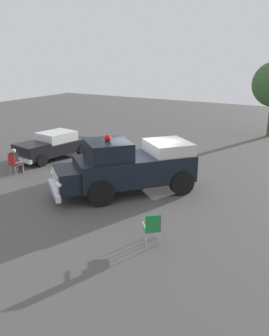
# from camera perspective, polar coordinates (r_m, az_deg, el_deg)

# --- Properties ---
(ground_plane) EXTENTS (60.00, 60.00, 0.00)m
(ground_plane) POSITION_cam_1_polar(r_m,az_deg,el_deg) (16.00, 1.24, -3.33)
(ground_plane) COLOR #514F4C
(vintage_fire_truck) EXTENTS (5.97, 5.46, 2.59)m
(vintage_fire_truck) POSITION_cam_1_polar(r_m,az_deg,el_deg) (15.26, -0.83, 0.37)
(vintage_fire_truck) COLOR black
(vintage_fire_truck) RESTS_ON ground
(classic_hot_rod) EXTENTS (4.59, 2.48, 1.46)m
(classic_hot_rod) POSITION_cam_1_polar(r_m,az_deg,el_deg) (21.08, -12.79, 3.51)
(classic_hot_rod) COLOR black
(classic_hot_rod) RESTS_ON ground
(lawn_chair_near_truck) EXTENTS (0.53, 0.55, 1.02)m
(lawn_chair_near_truck) POSITION_cam_1_polar(r_m,az_deg,el_deg) (18.75, -18.43, 0.80)
(lawn_chair_near_truck) COLOR #B7BABF
(lawn_chair_near_truck) RESTS_ON ground
(lawn_chair_by_car) EXTENTS (0.67, 0.68, 1.02)m
(lawn_chair_by_car) POSITION_cam_1_polar(r_m,az_deg,el_deg) (17.90, -7.03, 0.82)
(lawn_chair_by_car) COLOR #B7BABF
(lawn_chair_by_car) RESTS_ON ground
(lawn_chair_spare) EXTENTS (0.69, 0.69, 1.02)m
(lawn_chair_spare) POSITION_cam_1_polar(r_m,az_deg,el_deg) (11.38, 2.81, -9.18)
(lawn_chair_spare) COLOR #B7BABF
(lawn_chair_spare) RESTS_ON ground
(spectator_seated) EXTENTS (0.56, 0.42, 1.29)m
(spectator_seated) POSITION_cam_1_polar(r_m,az_deg,el_deg) (18.79, -18.14, 1.21)
(spectator_seated) COLOR #383842
(spectator_seated) RESTS_ON ground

